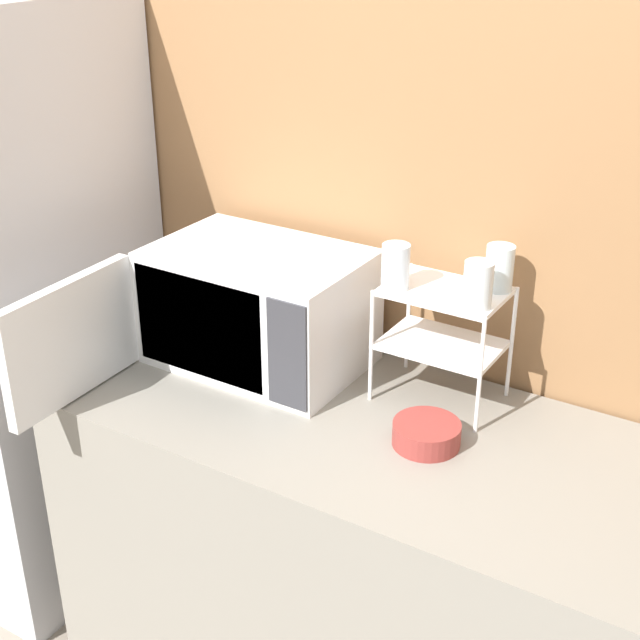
{
  "coord_description": "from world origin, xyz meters",
  "views": [
    {
      "loc": [
        0.84,
        -1.23,
        2.02
      ],
      "look_at": [
        -0.16,
        0.37,
        1.11
      ],
      "focal_mm": 50.0,
      "sensor_mm": 36.0,
      "label": 1
    }
  ],
  "objects_px": {
    "glass_front_left": "(396,267)",
    "bowl": "(426,434)",
    "dish_rack": "(443,321)",
    "refrigerator": "(1,305)",
    "microwave": "(249,309)",
    "glass_front_right": "(478,285)",
    "glass_back_right": "(499,268)"
  },
  "relations": [
    {
      "from": "glass_front_right",
      "to": "bowl",
      "type": "xyz_separation_m",
      "value": [
        -0.04,
        -0.15,
        -0.32
      ]
    },
    {
      "from": "microwave",
      "to": "dish_rack",
      "type": "height_order",
      "value": "microwave"
    },
    {
      "from": "microwave",
      "to": "refrigerator",
      "type": "bearing_deg",
      "value": -172.83
    },
    {
      "from": "glass_front_left",
      "to": "microwave",
      "type": "bearing_deg",
      "value": -174.13
    },
    {
      "from": "refrigerator",
      "to": "bowl",
      "type": "bearing_deg",
      "value": 0.01
    },
    {
      "from": "glass_back_right",
      "to": "glass_front_right",
      "type": "bearing_deg",
      "value": -91.64
    },
    {
      "from": "glass_back_right",
      "to": "refrigerator",
      "type": "height_order",
      "value": "refrigerator"
    },
    {
      "from": "dish_rack",
      "to": "glass_front_left",
      "type": "bearing_deg",
      "value": -151.63
    },
    {
      "from": "microwave",
      "to": "bowl",
      "type": "bearing_deg",
      "value": -10.72
    },
    {
      "from": "refrigerator",
      "to": "microwave",
      "type": "bearing_deg",
      "value": 7.17
    },
    {
      "from": "microwave",
      "to": "glass_front_right",
      "type": "xyz_separation_m",
      "value": [
        0.6,
        0.04,
        0.19
      ]
    },
    {
      "from": "glass_front_left",
      "to": "refrigerator",
      "type": "height_order",
      "value": "refrigerator"
    },
    {
      "from": "glass_back_right",
      "to": "glass_front_right",
      "type": "height_order",
      "value": "same"
    },
    {
      "from": "dish_rack",
      "to": "refrigerator",
      "type": "bearing_deg",
      "value": -171.42
    },
    {
      "from": "glass_front_left",
      "to": "glass_back_right",
      "type": "distance_m",
      "value": 0.24
    },
    {
      "from": "bowl",
      "to": "dish_rack",
      "type": "bearing_deg",
      "value": 107.59
    },
    {
      "from": "glass_back_right",
      "to": "dish_rack",
      "type": "bearing_deg",
      "value": -148.61
    },
    {
      "from": "dish_rack",
      "to": "glass_back_right",
      "type": "bearing_deg",
      "value": 31.39
    },
    {
      "from": "glass_front_left",
      "to": "glass_front_right",
      "type": "relative_size",
      "value": 1.0
    },
    {
      "from": "dish_rack",
      "to": "refrigerator",
      "type": "xyz_separation_m",
      "value": [
        -1.36,
        -0.2,
        -0.21
      ]
    },
    {
      "from": "glass_back_right",
      "to": "refrigerator",
      "type": "distance_m",
      "value": 1.52
    },
    {
      "from": "glass_back_right",
      "to": "bowl",
      "type": "xyz_separation_m",
      "value": [
        -0.04,
        -0.27,
        -0.32
      ]
    },
    {
      "from": "microwave",
      "to": "refrigerator",
      "type": "distance_m",
      "value": 0.87
    },
    {
      "from": "dish_rack",
      "to": "glass_back_right",
      "type": "relative_size",
      "value": 2.7
    },
    {
      "from": "glass_front_right",
      "to": "refrigerator",
      "type": "relative_size",
      "value": 0.06
    },
    {
      "from": "dish_rack",
      "to": "bowl",
      "type": "xyz_separation_m",
      "value": [
        0.06,
        -0.2,
        -0.18
      ]
    },
    {
      "from": "microwave",
      "to": "glass_back_right",
      "type": "distance_m",
      "value": 0.65
    },
    {
      "from": "dish_rack",
      "to": "glass_front_left",
      "type": "distance_m",
      "value": 0.18
    },
    {
      "from": "glass_back_right",
      "to": "refrigerator",
      "type": "relative_size",
      "value": 0.06
    },
    {
      "from": "glass_front_left",
      "to": "bowl",
      "type": "xyz_separation_m",
      "value": [
        0.17,
        -0.15,
        -0.32
      ]
    },
    {
      "from": "glass_front_left",
      "to": "bowl",
      "type": "distance_m",
      "value": 0.39
    },
    {
      "from": "microwave",
      "to": "glass_front_right",
      "type": "distance_m",
      "value": 0.63
    }
  ]
}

